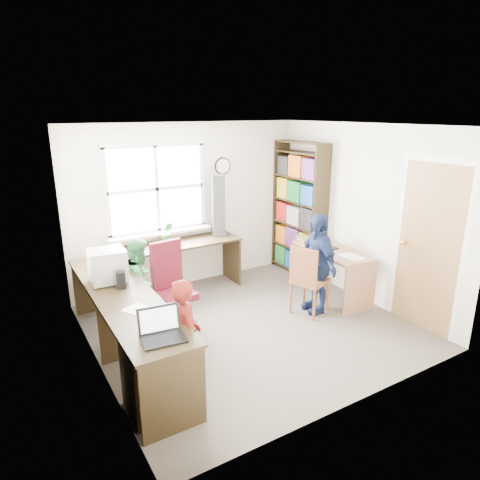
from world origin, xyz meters
The scene contains 19 objects.
room centered at (0.01, 0.10, 1.22)m, with size 3.64×3.44×2.44m.
l_desk centered at (-1.31, -0.28, 0.46)m, with size 2.38×2.95×0.75m.
right_desk centered at (1.47, 0.18, 0.50)m, with size 0.64×1.24×0.69m.
bookshelf centered at (1.65, 1.19, 1.00)m, with size 0.30×1.02×2.10m.
swivel_chair centered at (-0.81, 0.49, 0.46)m, with size 0.55×0.55×1.07m.
wooden_chair centered at (0.80, -0.08, 0.51)m, with size 0.52×0.52×0.93m.
crt_monitor centered at (-1.54, 0.49, 0.94)m, with size 0.40×0.36×0.37m.
laptop_left centered at (-1.47, -0.94, 0.81)m, with size 0.39×0.34×0.24m.
laptop_right centered at (1.40, 0.34, 0.75)m, with size 0.30×0.36×0.23m.
speaker_a centered at (-1.47, 0.24, 0.84)m, with size 0.12×0.12×0.19m.
speaker_b centered at (-1.48, 0.81, 0.84)m, with size 0.10×0.10×0.18m.
cd_tower centered at (0.35, 1.46, 1.20)m, with size 0.22×0.20×0.91m.
game_box centered at (1.46, 0.66, 0.73)m, with size 0.41×0.41×0.06m.
paper_a centered at (-1.47, -0.37, 0.75)m, with size 0.31×0.35×0.00m.
paper_b centered at (1.48, -0.17, 0.70)m, with size 0.23×0.32×0.00m.
potted_plant centered at (-0.46, 1.49, 0.90)m, with size 0.17×0.14×0.31m, color #327F35.
person_red centered at (-1.18, -0.76, 0.57)m, with size 0.42×0.27×1.14m, color maroon.
person_green centered at (-1.10, 0.77, 0.55)m, with size 0.54×0.42×1.11m, color #317B39.
person_navy centered at (0.98, -0.06, 0.66)m, with size 0.77×0.32×1.32m, color #152144.
Camera 1 is at (-2.54, -3.99, 2.56)m, focal length 32.00 mm.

